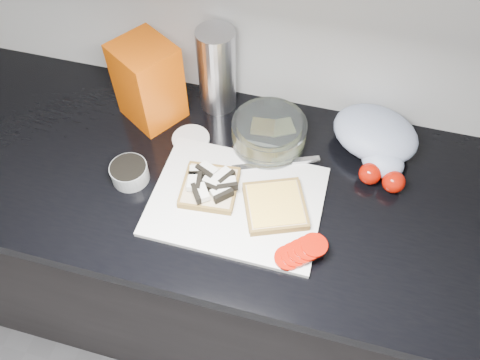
% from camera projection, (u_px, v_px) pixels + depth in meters
% --- Properties ---
extents(base_cabinet, '(3.50, 0.60, 0.86)m').
position_uv_depth(base_cabinet, '(248.00, 266.00, 1.53)').
color(base_cabinet, black).
rests_on(base_cabinet, ground).
extents(countertop, '(3.50, 0.64, 0.04)m').
position_uv_depth(countertop, '(250.00, 187.00, 1.17)').
color(countertop, black).
rests_on(countertop, base_cabinet).
extents(cutting_board, '(0.40, 0.30, 0.01)m').
position_uv_depth(cutting_board, '(237.00, 201.00, 1.11)').
color(cutting_board, silver).
rests_on(cutting_board, countertop).
extents(bread_left, '(0.15, 0.15, 0.04)m').
position_uv_depth(bread_left, '(210.00, 186.00, 1.11)').
color(bread_left, beige).
rests_on(bread_left, cutting_board).
extents(bread_right, '(0.18, 0.18, 0.02)m').
position_uv_depth(bread_right, '(275.00, 206.00, 1.08)').
color(bread_right, beige).
rests_on(bread_right, cutting_board).
extents(tomato_slices, '(0.12, 0.11, 0.03)m').
position_uv_depth(tomato_slices, '(301.00, 252.00, 1.01)').
color(tomato_slices, '#A81003').
rests_on(tomato_slices, cutting_board).
extents(knife, '(0.21, 0.10, 0.01)m').
position_uv_depth(knife, '(287.00, 162.00, 1.17)').
color(knife, silver).
rests_on(knife, cutting_board).
extents(seed_tub, '(0.09, 0.09, 0.05)m').
position_uv_depth(seed_tub, '(129.00, 172.00, 1.14)').
color(seed_tub, gray).
rests_on(seed_tub, countertop).
extents(tub_lid, '(0.13, 0.13, 0.01)m').
position_uv_depth(tub_lid, '(191.00, 139.00, 1.23)').
color(tub_lid, silver).
rests_on(tub_lid, countertop).
extents(glass_bowl, '(0.19, 0.19, 0.08)m').
position_uv_depth(glass_bowl, '(269.00, 134.00, 1.19)').
color(glass_bowl, silver).
rests_on(glass_bowl, countertop).
extents(bread_bag, '(0.19, 0.19, 0.22)m').
position_uv_depth(bread_bag, '(148.00, 83.00, 1.20)').
color(bread_bag, '#E84603').
rests_on(bread_bag, countertop).
extents(steel_canister, '(0.10, 0.10, 0.24)m').
position_uv_depth(steel_canister, '(217.00, 70.00, 1.22)').
color(steel_canister, '#B9B9BE').
rests_on(steel_canister, countertop).
extents(grocery_bag, '(0.27, 0.25, 0.10)m').
position_uv_depth(grocery_bag, '(376.00, 137.00, 1.18)').
color(grocery_bag, '#A5B0CB').
rests_on(grocery_bag, countertop).
extents(whole_tomatoes, '(0.11, 0.07, 0.05)m').
position_uv_depth(whole_tomatoes, '(382.00, 178.00, 1.12)').
color(whole_tomatoes, '#A81003').
rests_on(whole_tomatoes, countertop).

